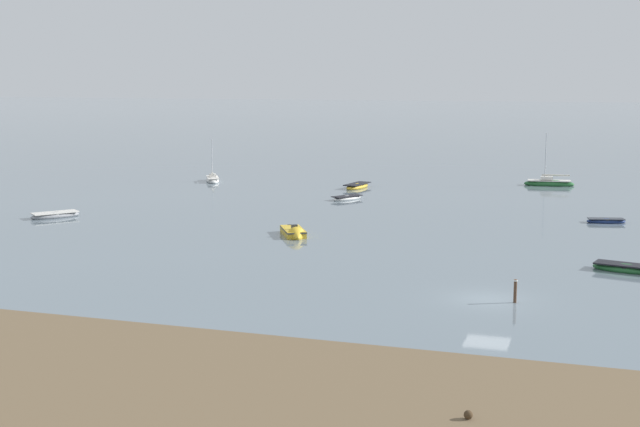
{
  "coord_description": "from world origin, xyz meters",
  "views": [
    {
      "loc": [
        6.09,
        -49.13,
        12.48
      ],
      "look_at": [
        -18.19,
        25.03,
        0.34
      ],
      "focal_mm": 49.75,
      "sensor_mm": 36.0,
      "label": 1
    }
  ],
  "objects_px": {
    "mooring_post_left": "(515,291)",
    "sailboat_moored_0": "(213,180)",
    "rowboat_moored_0": "(347,198)",
    "rowboat_moored_5": "(626,269)",
    "sailboat_moored_1": "(549,183)",
    "rowboat_moored_1": "(55,215)",
    "motorboat_moored_2": "(295,234)",
    "rowboat_moored_3": "(357,186)",
    "rowboat_moored_4": "(606,221)"
  },
  "relations": [
    {
      "from": "rowboat_moored_0",
      "to": "sailboat_moored_0",
      "type": "bearing_deg",
      "value": 94.44
    },
    {
      "from": "sailboat_moored_0",
      "to": "rowboat_moored_4",
      "type": "height_order",
      "value": "sailboat_moored_0"
    },
    {
      "from": "rowboat_moored_1",
      "to": "mooring_post_left",
      "type": "relative_size",
      "value": 2.96
    },
    {
      "from": "rowboat_moored_3",
      "to": "sailboat_moored_0",
      "type": "bearing_deg",
      "value": 97.72
    },
    {
      "from": "rowboat_moored_1",
      "to": "sailboat_moored_1",
      "type": "distance_m",
      "value": 55.1
    },
    {
      "from": "rowboat_moored_4",
      "to": "rowboat_moored_0",
      "type": "bearing_deg",
      "value": -28.39
    },
    {
      "from": "sailboat_moored_0",
      "to": "motorboat_moored_2",
      "type": "bearing_deg",
      "value": -174.14
    },
    {
      "from": "motorboat_moored_2",
      "to": "mooring_post_left",
      "type": "bearing_deg",
      "value": 20.74
    },
    {
      "from": "sailboat_moored_1",
      "to": "mooring_post_left",
      "type": "bearing_deg",
      "value": 85.83
    },
    {
      "from": "rowboat_moored_4",
      "to": "sailboat_moored_1",
      "type": "bearing_deg",
      "value": -88.95
    },
    {
      "from": "motorboat_moored_2",
      "to": "sailboat_moored_1",
      "type": "distance_m",
      "value": 43.29
    },
    {
      "from": "rowboat_moored_0",
      "to": "sailboat_moored_1",
      "type": "bearing_deg",
      "value": -14.05
    },
    {
      "from": "rowboat_moored_4",
      "to": "motorboat_moored_2",
      "type": "bearing_deg",
      "value": 18.98
    },
    {
      "from": "mooring_post_left",
      "to": "rowboat_moored_0",
      "type": "bearing_deg",
      "value": 119.17
    },
    {
      "from": "rowboat_moored_3",
      "to": "rowboat_moored_4",
      "type": "height_order",
      "value": "rowboat_moored_3"
    },
    {
      "from": "sailboat_moored_1",
      "to": "rowboat_moored_4",
      "type": "bearing_deg",
      "value": 98.25
    },
    {
      "from": "motorboat_moored_2",
      "to": "sailboat_moored_1",
      "type": "xyz_separation_m",
      "value": [
        16.77,
        39.9,
        0.07
      ]
    },
    {
      "from": "rowboat_moored_0",
      "to": "mooring_post_left",
      "type": "relative_size",
      "value": 2.53
    },
    {
      "from": "rowboat_moored_3",
      "to": "motorboat_moored_2",
      "type": "distance_m",
      "value": 31.14
    },
    {
      "from": "sailboat_moored_0",
      "to": "rowboat_moored_3",
      "type": "relative_size",
      "value": 1.11
    },
    {
      "from": "sailboat_moored_0",
      "to": "rowboat_moored_5",
      "type": "height_order",
      "value": "sailboat_moored_0"
    },
    {
      "from": "rowboat_moored_1",
      "to": "mooring_post_left",
      "type": "height_order",
      "value": "mooring_post_left"
    },
    {
      "from": "sailboat_moored_0",
      "to": "motorboat_moored_2",
      "type": "relative_size",
      "value": 1.18
    },
    {
      "from": "sailboat_moored_0",
      "to": "rowboat_moored_5",
      "type": "bearing_deg",
      "value": -157.05
    },
    {
      "from": "sailboat_moored_0",
      "to": "rowboat_moored_4",
      "type": "relative_size",
      "value": 1.55
    },
    {
      "from": "sailboat_moored_0",
      "to": "rowboat_moored_3",
      "type": "xyz_separation_m",
      "value": [
        18.1,
        -0.59,
        -0.03
      ]
    },
    {
      "from": "rowboat_moored_3",
      "to": "motorboat_moored_2",
      "type": "xyz_separation_m",
      "value": [
        3.61,
        -30.93,
        0.01
      ]
    },
    {
      "from": "rowboat_moored_0",
      "to": "rowboat_moored_4",
      "type": "relative_size",
      "value": 1.08
    },
    {
      "from": "sailboat_moored_1",
      "to": "rowboat_moored_5",
      "type": "xyz_separation_m",
      "value": [
        7.81,
        -45.01,
        -0.09
      ]
    },
    {
      "from": "mooring_post_left",
      "to": "sailboat_moored_0",
      "type": "bearing_deg",
      "value": 130.62
    },
    {
      "from": "motorboat_moored_2",
      "to": "rowboat_moored_1",
      "type": "bearing_deg",
      "value": -125.15
    },
    {
      "from": "rowboat_moored_0",
      "to": "motorboat_moored_2",
      "type": "xyz_separation_m",
      "value": [
        2.03,
        -21.46,
        0.05
      ]
    },
    {
      "from": "rowboat_moored_1",
      "to": "rowboat_moored_3",
      "type": "xyz_separation_m",
      "value": [
        19.92,
        28.6,
        0.01
      ]
    },
    {
      "from": "rowboat_moored_0",
      "to": "sailboat_moored_1",
      "type": "distance_m",
      "value": 26.33
    },
    {
      "from": "sailboat_moored_1",
      "to": "rowboat_moored_5",
      "type": "distance_m",
      "value": 45.68
    },
    {
      "from": "sailboat_moored_0",
      "to": "mooring_post_left",
      "type": "distance_m",
      "value": 61.9
    },
    {
      "from": "sailboat_moored_0",
      "to": "rowboat_moored_0",
      "type": "distance_m",
      "value": 22.11
    },
    {
      "from": "rowboat_moored_0",
      "to": "rowboat_moored_5",
      "type": "relative_size",
      "value": 0.83
    },
    {
      "from": "rowboat_moored_0",
      "to": "rowboat_moored_5",
      "type": "height_order",
      "value": "rowboat_moored_5"
    },
    {
      "from": "sailboat_moored_1",
      "to": "mooring_post_left",
      "type": "height_order",
      "value": "sailboat_moored_1"
    },
    {
      "from": "sailboat_moored_0",
      "to": "rowboat_moored_1",
      "type": "bearing_deg",
      "value": 147.73
    },
    {
      "from": "rowboat_moored_0",
      "to": "rowboat_moored_1",
      "type": "bearing_deg",
      "value": 163.15
    },
    {
      "from": "sailboat_moored_0",
      "to": "sailboat_moored_1",
      "type": "relative_size",
      "value": 0.85
    },
    {
      "from": "rowboat_moored_0",
      "to": "motorboat_moored_2",
      "type": "relative_size",
      "value": 0.82
    },
    {
      "from": "sailboat_moored_0",
      "to": "motorboat_moored_2",
      "type": "distance_m",
      "value": 38.27
    },
    {
      "from": "rowboat_moored_1",
      "to": "mooring_post_left",
      "type": "xyz_separation_m",
      "value": [
        42.12,
        -17.8,
        0.45
      ]
    },
    {
      "from": "rowboat_moored_5",
      "to": "mooring_post_left",
      "type": "relative_size",
      "value": 3.06
    },
    {
      "from": "rowboat_moored_4",
      "to": "mooring_post_left",
      "type": "distance_m",
      "value": 30.46
    },
    {
      "from": "sailboat_moored_0",
      "to": "sailboat_moored_1",
      "type": "distance_m",
      "value": 39.39
    },
    {
      "from": "mooring_post_left",
      "to": "rowboat_moored_4",
      "type": "bearing_deg",
      "value": 81.27
    }
  ]
}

